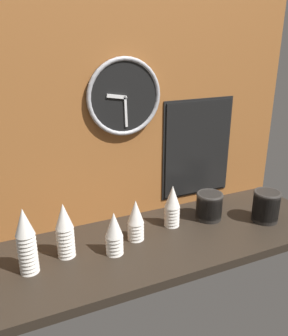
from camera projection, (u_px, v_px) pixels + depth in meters
The scene contains 11 objects.
ground_plane at pixel (163, 240), 161.16cm from camera, with size 160.00×56.00×4.00cm, color black.
wall_tiled_back at pixel (139, 110), 164.56cm from camera, with size 160.00×3.00×105.00cm.
cup_stack_center_left at pixel (114, 233), 144.92cm from camera, with size 7.35×7.35×18.88cm.
cup_stack_left at pixel (65, 230), 142.48cm from camera, with size 7.35×7.35×23.69cm.
cup_stack_center at pixel (136, 220), 155.28cm from camera, with size 7.35×7.35×18.88cm.
cup_stack_far_left at pixel (26, 241), 132.08cm from camera, with size 7.35×7.35×26.90cm.
cup_stack_center_right at pixel (172, 206), 166.38cm from camera, with size 7.35×7.35×20.48cm.
bowl_stack_far_right at pixel (266, 206), 171.72cm from camera, with size 13.19×13.19×15.27cm.
bowl_stack_right at pixel (209, 205), 173.88cm from camera, with size 13.19×13.19×13.47cm.
wall_clock at pixel (124, 97), 156.28cm from camera, with size 34.67×2.70×34.67cm.
menu_board at pixel (197, 148), 182.77cm from camera, with size 39.68×1.32×51.16cm.
Camera 1 is at (-65.14, -123.41, 85.43)cm, focal length 38.00 mm.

